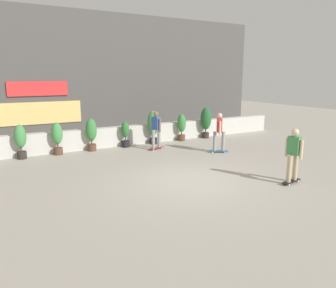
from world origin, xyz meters
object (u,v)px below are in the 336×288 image
at_px(potted_plant_2, 91,132).
at_px(skater_by_wall_right, 156,129).
at_px(skater_far_right, 294,153).
at_px(potted_plant_5, 182,126).
at_px(skater_far_left, 219,131).
at_px(potted_plant_1, 57,137).
at_px(potted_plant_0, 20,140).
at_px(potted_plant_4, 153,125).
at_px(potted_plant_3, 125,134).
at_px(potted_plant_6, 206,120).

distance_m(potted_plant_2, skater_by_wall_right, 2.82).
bearing_deg(skater_far_right, potted_plant_2, 119.56).
xyz_separation_m(potted_plant_5, skater_far_left, (0.06, -2.94, 0.19)).
bearing_deg(potted_plant_1, potted_plant_5, 0.00).
bearing_deg(skater_by_wall_right, potted_plant_0, 168.36).
relative_size(potted_plant_4, skater_far_left, 0.95).
height_order(potted_plant_4, skater_by_wall_right, skater_by_wall_right).
bearing_deg(potted_plant_3, skater_far_right, -70.72).
distance_m(potted_plant_5, skater_by_wall_right, 2.30).
bearing_deg(potted_plant_5, potted_plant_4, 180.00).
bearing_deg(skater_far_left, skater_by_wall_right, 138.49).
bearing_deg(skater_far_right, skater_far_left, 82.67).
relative_size(potted_plant_3, skater_far_left, 0.70).
xyz_separation_m(skater_far_right, skater_far_left, (0.55, 4.29, 0.00)).
bearing_deg(potted_plant_4, skater_by_wall_right, -110.50).
distance_m(potted_plant_6, skater_by_wall_right, 3.66).
relative_size(potted_plant_0, potted_plant_2, 0.96).
bearing_deg(skater_far_left, potted_plant_4, 119.28).
distance_m(potted_plant_0, potted_plant_6, 8.89).
distance_m(potted_plant_0, skater_far_right, 10.00).
relative_size(potted_plant_2, skater_far_left, 0.84).
bearing_deg(potted_plant_2, potted_plant_6, 0.00).
xyz_separation_m(potted_plant_3, potted_plant_5, (3.02, 0.00, 0.13)).
height_order(potted_plant_0, skater_far_right, skater_far_right).
distance_m(potted_plant_0, potted_plant_2, 2.82).
bearing_deg(potted_plant_5, potted_plant_2, 180.00).
bearing_deg(skater_far_left, potted_plant_0, 158.51).
xyz_separation_m(potted_plant_2, skater_far_left, (4.65, -2.94, 0.12)).
height_order(potted_plant_6, skater_by_wall_right, skater_by_wall_right).
relative_size(potted_plant_1, skater_by_wall_right, 0.80).
bearing_deg(potted_plant_1, skater_by_wall_right, -15.50).
bearing_deg(potted_plant_2, skater_by_wall_right, -23.28).
height_order(potted_plant_0, potted_plant_1, potted_plant_0).
xyz_separation_m(potted_plant_4, skater_far_right, (1.10, -7.22, -0.00)).
xyz_separation_m(potted_plant_3, skater_far_right, (2.53, -7.22, 0.32)).
bearing_deg(skater_far_right, potted_plant_1, 127.40).
relative_size(skater_far_right, skater_far_left, 1.00).
bearing_deg(potted_plant_6, potted_plant_3, 180.00).
relative_size(potted_plant_0, potted_plant_3, 1.15).
relative_size(potted_plant_3, skater_by_wall_right, 0.70).
bearing_deg(potted_plant_4, potted_plant_3, 180.00).
bearing_deg(potted_plant_0, potted_plant_5, 0.00).
xyz_separation_m(skater_by_wall_right, skater_far_left, (2.06, -1.83, 0.00)).
relative_size(potted_plant_1, potted_plant_6, 0.84).
relative_size(potted_plant_2, potted_plant_3, 1.20).
xyz_separation_m(potted_plant_0, potted_plant_4, (5.82, 0.00, 0.16)).
height_order(potted_plant_2, potted_plant_6, potted_plant_6).
xyz_separation_m(potted_plant_5, skater_far_right, (-0.49, -7.22, 0.19)).
bearing_deg(potted_plant_6, skater_far_left, -115.88).
xyz_separation_m(potted_plant_0, skater_far_right, (6.91, -7.22, 0.16)).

